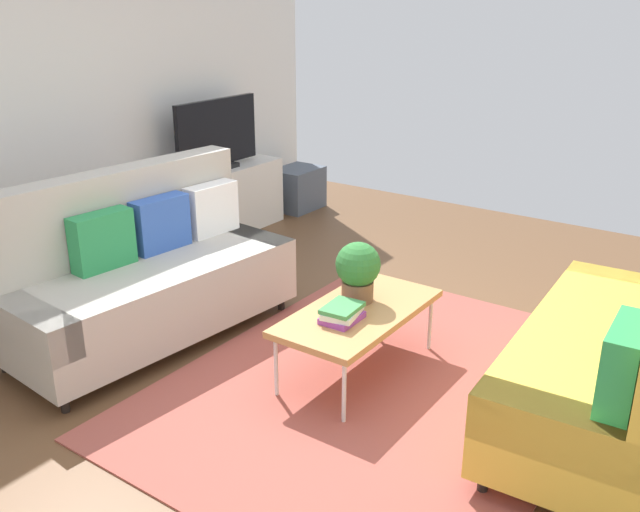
{
  "coord_description": "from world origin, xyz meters",
  "views": [
    {
      "loc": [
        -3.0,
        -1.97,
        2.17
      ],
      "look_at": [
        0.26,
        0.34,
        0.65
      ],
      "focal_mm": 38.88,
      "sensor_mm": 36.0,
      "label": 1
    }
  ],
  "objects_px": {
    "tv_console": "(219,202)",
    "vase_0": "(167,173)",
    "couch_beige": "(145,272)",
    "potted_plant": "(358,269)",
    "storage_trunk": "(297,188)",
    "table_book_0": "(342,318)",
    "couch_green": "(624,354)",
    "bottle_1": "(212,159)",
    "coffee_table": "(358,314)",
    "vase_1": "(181,169)",
    "bottle_0": "(204,163)",
    "tv": "(217,135)"
  },
  "relations": [
    {
      "from": "coffee_table",
      "to": "tv_console",
      "type": "height_order",
      "value": "tv_console"
    },
    {
      "from": "tv",
      "to": "table_book_0",
      "type": "relative_size",
      "value": 4.17
    },
    {
      "from": "vase_1",
      "to": "vase_0",
      "type": "bearing_deg",
      "value": 180.0
    },
    {
      "from": "couch_beige",
      "to": "vase_0",
      "type": "relative_size",
      "value": 14.63
    },
    {
      "from": "couch_beige",
      "to": "potted_plant",
      "type": "height_order",
      "value": "couch_beige"
    },
    {
      "from": "couch_beige",
      "to": "coffee_table",
      "type": "bearing_deg",
      "value": 109.99
    },
    {
      "from": "couch_green",
      "to": "tv_console",
      "type": "relative_size",
      "value": 1.39
    },
    {
      "from": "couch_beige",
      "to": "vase_0",
      "type": "height_order",
      "value": "couch_beige"
    },
    {
      "from": "coffee_table",
      "to": "table_book_0",
      "type": "distance_m",
      "value": 0.19
    },
    {
      "from": "vase_0",
      "to": "vase_1",
      "type": "bearing_deg",
      "value": 0.0
    },
    {
      "from": "bottle_0",
      "to": "potted_plant",
      "type": "bearing_deg",
      "value": -115.48
    },
    {
      "from": "coffee_table",
      "to": "bottle_0",
      "type": "height_order",
      "value": "bottle_0"
    },
    {
      "from": "tv_console",
      "to": "vase_0",
      "type": "height_order",
      "value": "vase_0"
    },
    {
      "from": "tv",
      "to": "vase_0",
      "type": "bearing_deg",
      "value": 173.12
    },
    {
      "from": "table_book_0",
      "to": "vase_0",
      "type": "height_order",
      "value": "vase_0"
    },
    {
      "from": "storage_trunk",
      "to": "table_book_0",
      "type": "bearing_deg",
      "value": -138.92
    },
    {
      "from": "bottle_0",
      "to": "bottle_1",
      "type": "height_order",
      "value": "bottle_1"
    },
    {
      "from": "couch_beige",
      "to": "coffee_table",
      "type": "height_order",
      "value": "couch_beige"
    },
    {
      "from": "couch_beige",
      "to": "bottle_0",
      "type": "height_order",
      "value": "couch_beige"
    },
    {
      "from": "tv",
      "to": "vase_0",
      "type": "height_order",
      "value": "tv"
    },
    {
      "from": "couch_green",
      "to": "tv",
      "type": "bearing_deg",
      "value": 70.22
    },
    {
      "from": "vase_1",
      "to": "potted_plant",
      "type": "bearing_deg",
      "value": -110.88
    },
    {
      "from": "tv_console",
      "to": "bottle_1",
      "type": "distance_m",
      "value": 0.45
    },
    {
      "from": "potted_plant",
      "to": "vase_0",
      "type": "bearing_deg",
      "value": 72.78
    },
    {
      "from": "storage_trunk",
      "to": "bottle_1",
      "type": "relative_size",
      "value": 2.2
    },
    {
      "from": "potted_plant",
      "to": "storage_trunk",
      "type": "bearing_deg",
      "value": 43.28
    },
    {
      "from": "coffee_table",
      "to": "potted_plant",
      "type": "distance_m",
      "value": 0.26
    },
    {
      "from": "potted_plant",
      "to": "couch_green",
      "type": "bearing_deg",
      "value": -83.03
    },
    {
      "from": "potted_plant",
      "to": "tv_console",
      "type": "bearing_deg",
      "value": 60.82
    },
    {
      "from": "couch_green",
      "to": "table_book_0",
      "type": "height_order",
      "value": "couch_green"
    },
    {
      "from": "tv_console",
      "to": "vase_1",
      "type": "xyz_separation_m",
      "value": [
        -0.4,
        0.05,
        0.39
      ]
    },
    {
      "from": "couch_green",
      "to": "vase_0",
      "type": "height_order",
      "value": "couch_green"
    },
    {
      "from": "couch_green",
      "to": "coffee_table",
      "type": "xyz_separation_m",
      "value": [
        -0.29,
        1.42,
        -0.05
      ]
    },
    {
      "from": "storage_trunk",
      "to": "potted_plant",
      "type": "height_order",
      "value": "potted_plant"
    },
    {
      "from": "couch_beige",
      "to": "vase_0",
      "type": "xyz_separation_m",
      "value": [
        1.25,
        1.1,
        0.26
      ]
    },
    {
      "from": "tv_console",
      "to": "couch_green",
      "type": "bearing_deg",
      "value": -106.52
    },
    {
      "from": "couch_green",
      "to": "table_book_0",
      "type": "xyz_separation_m",
      "value": [
        -0.47,
        1.42,
        -0.0
      ]
    },
    {
      "from": "tv",
      "to": "potted_plant",
      "type": "xyz_separation_m",
      "value": [
        -1.34,
        -2.38,
        -0.33
      ]
    },
    {
      "from": "couch_green",
      "to": "coffee_table",
      "type": "height_order",
      "value": "couch_green"
    },
    {
      "from": "coffee_table",
      "to": "couch_beige",
      "type": "bearing_deg",
      "value": 105.01
    },
    {
      "from": "tv",
      "to": "vase_0",
      "type": "distance_m",
      "value": 0.63
    },
    {
      "from": "couch_green",
      "to": "bottle_1",
      "type": "bearing_deg",
      "value": 71.63
    },
    {
      "from": "table_book_0",
      "to": "bottle_0",
      "type": "bearing_deg",
      "value": 59.92
    },
    {
      "from": "couch_beige",
      "to": "potted_plant",
      "type": "bearing_deg",
      "value": 114.95
    },
    {
      "from": "vase_1",
      "to": "bottle_1",
      "type": "bearing_deg",
      "value": -16.92
    },
    {
      "from": "bottle_1",
      "to": "storage_trunk",
      "type": "bearing_deg",
      "value": -2.84
    },
    {
      "from": "couch_beige",
      "to": "table_book_0",
      "type": "relative_size",
      "value": 8.19
    },
    {
      "from": "couch_beige",
      "to": "tv_console",
      "type": "height_order",
      "value": "couch_beige"
    },
    {
      "from": "tv_console",
      "to": "bottle_0",
      "type": "height_order",
      "value": "bottle_0"
    },
    {
      "from": "tv",
      "to": "storage_trunk",
      "type": "distance_m",
      "value": 1.32
    }
  ]
}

